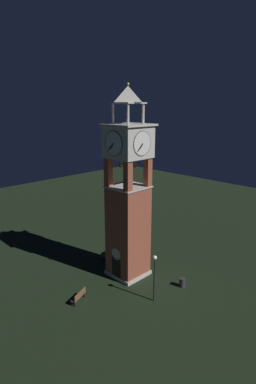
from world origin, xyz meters
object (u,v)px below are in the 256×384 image
(clock_tower, at_px, (128,201))
(lamp_post, at_px, (154,270))
(trash_bin, at_px, (182,282))
(park_bench, at_px, (79,296))

(clock_tower, xyz_separation_m, lamp_post, (4.52, -1.53, -4.38))
(clock_tower, relative_size, lamp_post, 4.25)
(trash_bin, bearing_deg, clock_tower, -159.69)
(trash_bin, bearing_deg, lamp_post, -96.69)
(park_bench, relative_size, trash_bin, 2.06)
(clock_tower, xyz_separation_m, trash_bin, (4.91, 1.82, -6.77))
(lamp_post, bearing_deg, clock_tower, 161.30)
(clock_tower, relative_size, trash_bin, 21.45)
(clock_tower, relative_size, park_bench, 10.40)
(clock_tower, height_order, lamp_post, clock_tower)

